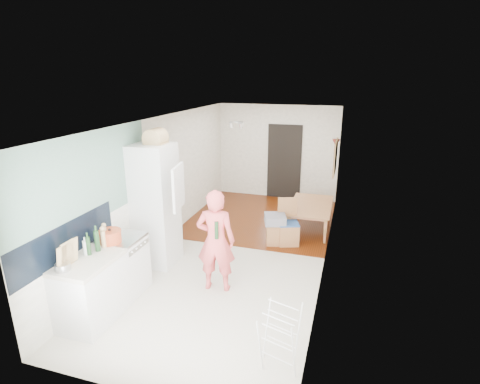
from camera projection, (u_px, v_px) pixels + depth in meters
The scene contains 32 objects.
room_shell at pixel (239, 190), 6.79m from camera, with size 3.20×7.00×2.50m, color white, non-canonical shape.
floor at pixel (239, 252), 7.16m from camera, with size 3.20×7.00×0.01m, color beige.
wood_floor_overlay at pixel (262, 217), 8.85m from camera, with size 3.20×3.30×0.01m, color #5C2107.
sage_wall_panel at pixel (88, 179), 5.22m from camera, with size 0.02×3.00×1.30m, color gray.
tile_splashback at pixel (67, 241), 4.93m from camera, with size 0.02×1.90×0.50m, color black.
doorway_recess at pixel (284, 162), 9.98m from camera, with size 0.90×0.04×2.00m, color black.
base_cabinet at pixel (92, 292), 5.07m from camera, with size 0.60×0.90×0.86m, color silver.
worktop at pixel (87, 262), 4.93m from camera, with size 0.62×0.92×0.06m, color beige.
range_cooker at pixel (123, 266), 5.75m from camera, with size 0.60×0.60×0.88m, color silver.
cooker_top at pixel (121, 238), 5.61m from camera, with size 0.60×0.60×0.04m, color #B2B2B4.
fridge_housing at pixel (155, 206), 6.48m from camera, with size 0.66×0.66×2.15m, color silver.
fridge_door at pixel (178, 187), 5.89m from camera, with size 0.56×0.04×0.70m, color silver.
fridge_interior at pixel (170, 181), 6.25m from camera, with size 0.02×0.52×0.66m, color white.
pinboard at pixel (335, 157), 7.99m from camera, with size 0.03×0.90×0.70m, color tan.
pinboard_frame at pixel (335, 157), 7.99m from camera, with size 0.01×0.94×0.74m, color #AD6946.
wall_sconce at pixel (336, 143), 8.53m from camera, with size 0.18×0.18×0.16m, color maroon.
person at pixel (216, 232), 5.67m from camera, with size 0.70×0.46×1.93m, color #DF5254.
dining_table at pixel (312, 219), 8.17m from camera, with size 1.33×0.74×0.47m, color #AD6946.
dining_chair at pixel (288, 223), 7.36m from camera, with size 0.39×0.39×0.92m, color #AD6946, non-canonical shape.
stool at pixel (275, 234), 7.44m from camera, with size 0.33×0.33×0.44m, color #AD6946, non-canonical shape.
grey_drape at pixel (275, 219), 7.35m from camera, with size 0.40×0.40×0.18m, color slate.
drying_rack at pixel (280, 339), 4.25m from camera, with size 0.39×0.35×0.77m, color silver, non-canonical shape.
bread_bin at pixel (156, 138), 6.18m from camera, with size 0.34×0.33×0.18m, color tan, non-canonical shape.
red_casserole at pixel (110, 236), 5.40m from camera, with size 0.32×0.32×0.19m, color #BF4724.
steel_pan at pixel (63, 267), 4.65m from camera, with size 0.18×0.18×0.09m, color #B2B2B4.
held_bottle at pixel (217, 230), 5.53m from camera, with size 0.06×0.06×0.27m, color #1C3B1D.
bottle_a at pixel (97, 241), 5.13m from camera, with size 0.07×0.07×0.30m, color #1C3B1D.
bottle_b at pixel (88, 246), 5.02m from camera, with size 0.06×0.06×0.26m, color #1C3B1D.
bottle_c at pixel (86, 248), 5.05m from camera, with size 0.08×0.08×0.20m, color silver.
pepper_mill_front at pixel (105, 235), 5.40m from camera, with size 0.06×0.06×0.23m, color tan.
pepper_mill_back at pixel (103, 239), 5.25m from camera, with size 0.07×0.07×0.25m, color tan.
chopping_boards at pixel (67, 254), 4.70m from camera, with size 0.04×0.26×0.35m, color tan, non-canonical shape.
Camera 1 is at (1.92, -6.19, 3.27)m, focal length 28.00 mm.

